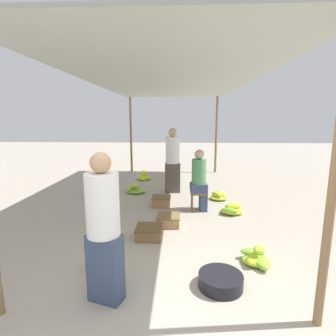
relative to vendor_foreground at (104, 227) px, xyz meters
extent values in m
cylinder|color=olive|center=(2.09, -0.25, 0.52)|extent=(0.08, 0.08, 2.71)
cylinder|color=olive|center=(-1.01, 7.06, 0.52)|extent=(0.08, 0.08, 2.71)
cylinder|color=olive|center=(2.09, 7.06, 0.52)|extent=(0.08, 0.08, 2.71)
cube|color=#9EA399|center=(0.54, 3.40, 1.90)|extent=(3.50, 7.71, 0.04)
cube|color=#384766|center=(0.00, 0.00, -0.46)|extent=(0.40, 0.29, 0.74)
cylinder|color=white|center=(0.00, 0.00, 0.24)|extent=(0.43, 0.43, 0.65)
sphere|color=tan|center=(0.00, 0.00, 0.67)|extent=(0.21, 0.21, 0.21)
cube|color=brown|center=(1.18, 2.91, -0.45)|extent=(0.34, 0.34, 0.04)
cylinder|color=brown|center=(1.05, 2.77, -0.65)|extent=(0.04, 0.04, 0.36)
cylinder|color=brown|center=(1.32, 2.77, -0.65)|extent=(0.04, 0.04, 0.36)
cylinder|color=brown|center=(1.05, 3.04, -0.65)|extent=(0.04, 0.04, 0.36)
cylinder|color=brown|center=(1.32, 3.04, -0.65)|extent=(0.04, 0.04, 0.36)
cube|color=#384766|center=(1.28, 2.90, -0.63)|extent=(0.16, 0.32, 0.40)
cube|color=#384766|center=(1.18, 2.91, -0.34)|extent=(0.37, 0.37, 0.18)
cylinder|color=#4C8C59|center=(1.18, 2.91, 0.01)|extent=(0.32, 0.32, 0.52)
sphere|color=tan|center=(1.18, 2.91, 0.37)|extent=(0.20, 0.20, 0.20)
cylinder|color=black|center=(1.26, 0.27, -0.75)|extent=(0.52, 0.52, 0.16)
ellipsoid|color=#B1CB2C|center=(-0.35, 1.37, -0.77)|extent=(0.25, 0.12, 0.11)
ellipsoid|color=#93BF32|center=(-0.42, 1.40, -0.76)|extent=(0.29, 0.24, 0.14)
ellipsoid|color=#BFD12A|center=(-0.44, 1.32, -0.78)|extent=(0.24, 0.19, 0.11)
ellipsoid|color=#C4D329|center=(-0.39, 1.45, -0.76)|extent=(0.25, 0.26, 0.15)
ellipsoid|color=#BACF2B|center=(-0.34, 1.40, -0.78)|extent=(0.45, 0.39, 0.10)
ellipsoid|color=#98C131|center=(-0.50, 5.65, -0.76)|extent=(0.21, 0.33, 0.13)
ellipsoid|color=#CCD628|center=(-0.32, 5.71, -0.76)|extent=(0.28, 0.27, 0.12)
ellipsoid|color=#CCD628|center=(-0.41, 5.62, -0.72)|extent=(0.32, 0.24, 0.12)
ellipsoid|color=yellow|center=(-0.37, 5.72, -0.72)|extent=(0.18, 0.28, 0.12)
ellipsoid|color=yellow|center=(-0.37, 5.72, -0.59)|extent=(0.26, 0.29, 0.11)
ellipsoid|color=yellow|center=(-0.33, 5.68, -0.64)|extent=(0.25, 0.17, 0.10)
ellipsoid|color=yellow|center=(-0.35, 5.55, -0.76)|extent=(0.27, 0.26, 0.13)
ellipsoid|color=#AECA2D|center=(-0.37, 5.71, -0.78)|extent=(0.46, 0.40, 0.10)
ellipsoid|color=#76B437|center=(-0.42, 4.28, -0.74)|extent=(0.23, 0.30, 0.14)
ellipsoid|color=#B2CB2C|center=(-0.40, 4.11, -0.63)|extent=(0.27, 0.28, 0.10)
ellipsoid|color=#88BB34|center=(-0.52, 4.12, -0.73)|extent=(0.14, 0.27, 0.10)
ellipsoid|color=#80B835|center=(-0.46, 4.30, -0.70)|extent=(0.25, 0.33, 0.14)
ellipsoid|color=#7DB636|center=(-0.38, 4.17, -0.78)|extent=(0.50, 0.44, 0.10)
ellipsoid|color=#88BB34|center=(-0.29, 0.75, -0.77)|extent=(0.17, 0.35, 0.13)
ellipsoid|color=#ADC92D|center=(-0.33, 0.56, -0.74)|extent=(0.19, 0.28, 0.13)
ellipsoid|color=yellow|center=(-0.15, 0.51, -0.77)|extent=(0.21, 0.24, 0.13)
ellipsoid|color=#CAD528|center=(-0.28, 0.66, -0.65)|extent=(0.21, 0.24, 0.13)
ellipsoid|color=#9EC330|center=(-0.30, 0.75, -0.78)|extent=(0.24, 0.33, 0.10)
ellipsoid|color=yellow|center=(-0.28, 0.72, -0.68)|extent=(0.24, 0.30, 0.12)
ellipsoid|color=#B0CB2D|center=(-0.24, 0.65, -0.78)|extent=(0.43, 0.38, 0.10)
ellipsoid|color=#84B934|center=(1.85, 0.67, -0.77)|extent=(0.21, 0.30, 0.10)
ellipsoid|color=#ADC92D|center=(1.83, 0.77, -0.61)|extent=(0.22, 0.24, 0.10)
ellipsoid|color=#7BB536|center=(1.80, 0.91, -0.72)|extent=(0.34, 0.16, 0.09)
ellipsoid|color=#C2D229|center=(1.75, 0.75, -0.75)|extent=(0.25, 0.31, 0.11)
ellipsoid|color=#8BBC33|center=(1.81, 0.79, -0.78)|extent=(0.37, 0.32, 0.10)
ellipsoid|color=#AAC82E|center=(1.94, 2.81, -0.78)|extent=(0.23, 0.29, 0.11)
ellipsoid|color=yellow|center=(1.90, 2.74, -0.68)|extent=(0.37, 0.24, 0.13)
ellipsoid|color=#87BA34|center=(1.78, 2.57, -0.73)|extent=(0.35, 0.25, 0.14)
ellipsoid|color=#A4C62F|center=(1.83, 2.84, -0.76)|extent=(0.18, 0.35, 0.12)
ellipsoid|color=#C5D329|center=(1.86, 2.72, -0.78)|extent=(0.45, 0.39, 0.10)
ellipsoid|color=yellow|center=(1.72, 3.65, -0.71)|extent=(0.26, 0.23, 0.15)
ellipsoid|color=#9DC330|center=(1.78, 3.65, -0.69)|extent=(0.27, 0.23, 0.10)
ellipsoid|color=#B8CE2B|center=(1.67, 3.64, -0.70)|extent=(0.27, 0.35, 0.13)
ellipsoid|color=#95C031|center=(1.83, 3.66, -0.76)|extent=(0.25, 0.22, 0.14)
ellipsoid|color=yellow|center=(1.80, 3.79, -0.76)|extent=(0.33, 0.34, 0.14)
ellipsoid|color=#ACC92D|center=(1.75, 3.69, -0.70)|extent=(0.20, 0.26, 0.14)
ellipsoid|color=#A4C62F|center=(1.72, 3.64, -0.78)|extent=(0.41, 0.36, 0.10)
cube|color=olive|center=(0.37, 3.14, -0.74)|extent=(0.40, 0.40, 0.19)
cube|color=brown|center=(0.37, 3.14, -0.63)|extent=(0.41, 0.41, 0.02)
cube|color=#9E7A4C|center=(0.58, 2.04, -0.75)|extent=(0.40, 0.40, 0.17)
cube|color=brown|center=(0.58, 2.04, -0.65)|extent=(0.42, 0.42, 0.02)
cube|color=brown|center=(0.29, 1.51, -0.75)|extent=(0.41, 0.41, 0.17)
cube|color=brown|center=(0.29, 1.51, -0.65)|extent=(0.43, 0.43, 0.02)
cube|color=#4C4238|center=(0.59, 4.27, -0.44)|extent=(0.41, 0.27, 0.79)
cylinder|color=white|center=(0.59, 4.27, 0.30)|extent=(0.42, 0.42, 0.69)
sphere|color=tan|center=(0.59, 4.27, 0.76)|extent=(0.22, 0.22, 0.22)
camera|label=1|loc=(0.77, -2.49, 1.08)|focal=28.00mm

